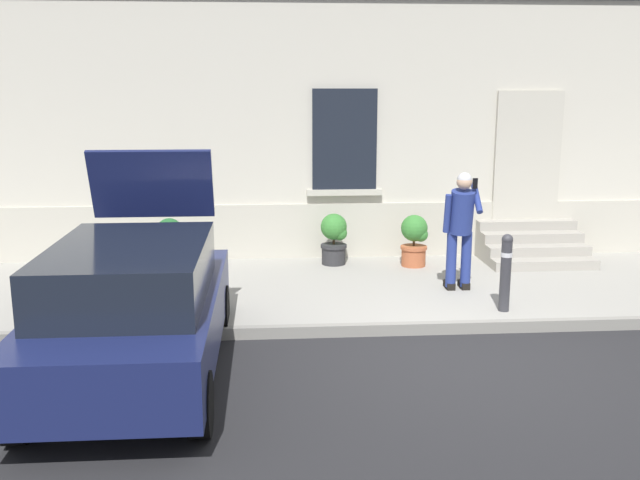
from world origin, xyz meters
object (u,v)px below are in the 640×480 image
Objects in this scene: planter_cream at (170,243)px; bollard_near_person at (506,270)px; planter_charcoal at (334,238)px; planter_terracotta at (415,239)px; person_on_phone at (461,223)px; hatchback_car_navy at (135,306)px; bollard_far_left at (165,276)px.

bollard_near_person is at bearing -27.96° from planter_cream.
planter_charcoal is 1.00× the size of planter_terracotta.
planter_charcoal is (2.68, 0.23, 0.00)m from planter_cream.
person_on_phone is 2.45m from planter_charcoal.
planter_charcoal is (-1.68, 1.70, -0.54)m from person_on_phone.
hatchback_car_navy is at bearing -133.49° from planter_terracotta.
planter_charcoal is (-2.02, 2.72, -0.11)m from bollard_near_person.
hatchback_car_navy is 2.33× the size of person_on_phone.
bollard_far_left is at bearing -179.68° from person_on_phone.
person_on_phone is 1.62m from planter_terracotta.
person_on_phone reaches higher than planter_charcoal.
person_on_phone reaches higher than planter_terracotta.
bollard_far_left reaches higher than planter_terracotta.
person_on_phone is at bearing 31.38° from hatchback_car_navy.
person_on_phone is 2.03× the size of planter_charcoal.
bollard_near_person reaches higher than planter_terracotta.
planter_cream is at bearing 152.04° from bollard_near_person.
hatchback_car_navy reaches higher than planter_terracotta.
planter_terracotta is at bearing 105.59° from bollard_near_person.
hatchback_car_navy is 4.04m from planter_cream.
hatchback_car_navy reaches higher than person_on_phone.
person_on_phone reaches higher than bollard_near_person.
person_on_phone is at bearing -45.48° from planter_charcoal.
hatchback_car_navy is at bearing -120.58° from planter_charcoal.
planter_cream is at bearing 96.07° from bollard_far_left.
planter_cream is 1.00× the size of planter_charcoal.
planter_terracotta is at bearing -9.38° from planter_charcoal.
planter_terracotta is (3.84, 4.04, -0.19)m from hatchback_car_navy.
bollard_far_left is 2.51m from planter_cream.
bollard_near_person is 1.16m from person_on_phone.
person_on_phone is (4.19, 2.56, 0.35)m from hatchback_car_navy.
hatchback_car_navy is 4.96m from planter_charcoal.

